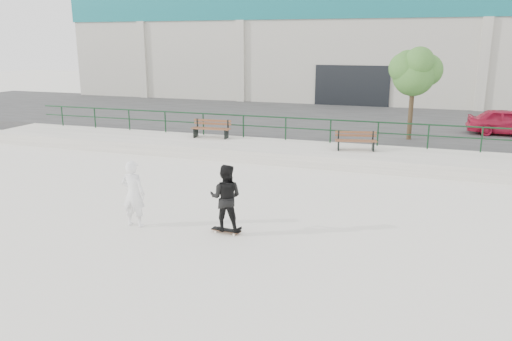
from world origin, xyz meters
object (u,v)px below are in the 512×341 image
(tree, at_px, (415,70))
(seated_skater, at_px, (133,194))
(skateboard, at_px, (226,230))
(standing_skater, at_px, (226,198))
(bench_right, at_px, (356,141))
(bench_left, at_px, (211,129))
(red_car, at_px, (508,122))

(tree, xyz_separation_m, seated_skater, (-6.53, -12.24, -2.65))
(tree, bearing_deg, skateboard, -108.69)
(tree, bearing_deg, standing_skater, -108.69)
(bench_right, height_order, seated_skater, seated_skater)
(tree, height_order, skateboard, tree)
(bench_right, relative_size, tree, 0.42)
(tree, bearing_deg, bench_left, -164.00)
(bench_right, height_order, tree, tree)
(tree, distance_m, red_car, 5.59)
(seated_skater, bearing_deg, bench_left, -79.29)
(tree, height_order, seated_skater, tree)
(tree, distance_m, standing_skater, 12.87)
(bench_left, distance_m, tree, 9.32)
(bench_left, height_order, red_car, red_car)
(tree, relative_size, skateboard, 5.11)
(bench_left, height_order, skateboard, bench_left)
(bench_left, distance_m, red_car, 13.85)
(tree, distance_m, skateboard, 13.08)
(bench_left, distance_m, standing_skater, 10.52)
(bench_right, xyz_separation_m, seated_skater, (-4.55, -9.16, 0.02))
(bench_left, xyz_separation_m, tree, (8.59, 2.46, 2.64))
(skateboard, bearing_deg, red_car, 65.07)
(skateboard, bearing_deg, seated_skater, -168.40)
(bench_right, xyz_separation_m, red_car, (6.27, 5.72, 0.23))
(bench_left, xyz_separation_m, standing_skater, (4.55, -9.48, 0.05))
(tree, xyz_separation_m, standing_skater, (-4.04, -11.95, -2.59))
(bench_right, bearing_deg, standing_skater, -115.05)
(bench_left, bearing_deg, skateboard, -68.64)
(bench_right, xyz_separation_m, standing_skater, (-2.06, -8.87, 0.08))
(standing_skater, bearing_deg, tree, -116.04)
(bench_right, height_order, standing_skater, standing_skater)
(skateboard, bearing_deg, bench_right, 81.74)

